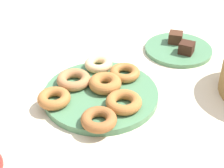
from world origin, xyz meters
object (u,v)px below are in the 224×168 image
Objects in this scene: donut_0 at (124,102)px; donut_1 at (105,83)px; donut_3 at (98,64)px; donut_4 at (99,119)px; donut_2 at (74,80)px; donut_plate at (101,94)px; donut_5 at (54,98)px; brownie_far at (187,48)px; donut_6 at (125,73)px; brownie_near at (175,38)px; cake_plate at (178,49)px.

donut_1 is at bearing -132.06° from donut_0.
donut_0 is 1.13× the size of donut_3.
donut_2 is at bearing -139.12° from donut_4.
donut_plate is at bearing -163.77° from donut_4.
donut_5 is 1.95× the size of brownie_far.
donut_2 is 0.14m from donut_6.
brownie_near is (-0.24, 0.10, 0.00)m from donut_6.
donut_2 is (-0.01, -0.08, 0.02)m from donut_plate.
donut_1 reaches higher than donut_5.
brownie_far is (-0.27, 0.19, 0.02)m from donut_plate.
donut_plate is at bearing 80.31° from donut_2.
donut_2 and donut_5 have the same top height.
brownie_near is at bearing 156.97° from donut_6.
donut_3 is (-0.09, -0.05, -0.00)m from donut_1.
cake_plate is (-0.37, 0.25, -0.02)m from donut_5.
donut_2 is 0.43× the size of cake_plate.
donut_3 is 1.87× the size of brownie_near.
donut_0 is 0.16m from donut_2.
donut_3 is at bearing -46.46° from cake_plate.
donut_plate is 0.12m from donut_3.
donut_0 is at bearing 13.96° from donut_6.
brownie_near is (-0.32, 0.22, -0.00)m from donut_2.
donut_4 is (0.12, 0.03, 0.02)m from donut_plate.
brownie_near is 0.07m from brownie_far.
donut_2 is at bearing -35.27° from brownie_near.
donut_0 is 0.99× the size of donut_2.
donut_0 is at bearing -11.04° from brownie_near.
donut_5 is at bearing -78.55° from donut_0.
donut_6 is (-0.16, 0.14, -0.00)m from donut_5.
donut_3 is 0.37× the size of cake_plate.
donut_1 is at bearing 93.49° from donut_2.
donut_4 and donut_5 have the same top height.
brownie_far is (-0.39, 0.15, 0.00)m from donut_4.
donut_1 is at bearing 132.63° from donut_5.
brownie_far is (0.03, 0.03, 0.02)m from cake_plate.
donut_3 is (-0.15, -0.11, -0.00)m from donut_0.
brownie_far is at bearing 45.00° from cake_plate.
cake_plate is 0.04m from brownie_near.
donut_plate is 0.33m from brownie_far.
donut_2 is (0.01, -0.09, -0.00)m from donut_1.
donut_2 is at bearing -22.03° from donut_3.
donut_0 is 1.04× the size of donut_1.
donut_plate is 0.10m from donut_6.
donut_0 and donut_3 have the same top height.
brownie_far reaches higher than donut_6.
donut_0 is 0.09m from donut_1.
donut_5 reaches higher than donut_plate.
donut_0 is at bearing 60.42° from donut_plate.
cake_plate is at bearing 26.57° from brownie_near.
donut_0 is 0.35m from cake_plate.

